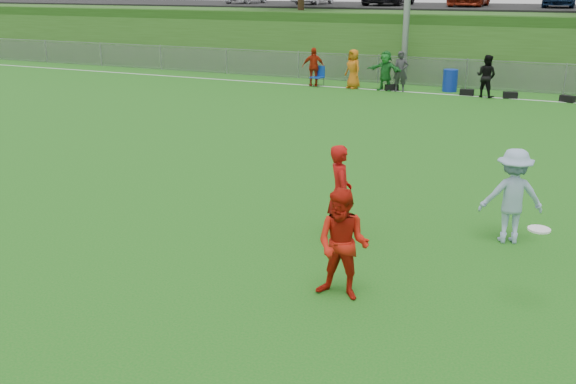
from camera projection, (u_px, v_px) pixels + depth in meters
The scene contains 13 objects.
ground at pixel (270, 256), 10.88m from camera, with size 120.00×120.00×0.00m, color #156515.
sideline_far at pixel (457, 95), 26.51m from camera, with size 60.00×0.10×0.01m, color white.
fence at pixel (466, 74), 28.05m from camera, with size 58.00×0.06×1.30m.
berm at pixel (499, 36), 37.34m from camera, with size 120.00×18.00×3.00m, color #234A14.
parking_lot at pixel (505, 7), 38.60m from camera, with size 120.00×12.00×0.10m, color black.
spectator_row at pixel (389, 71), 27.39m from camera, with size 8.54×0.89×1.69m.
gear_bags at pixel (482, 93), 26.19m from camera, with size 7.63×0.53×0.26m.
player_red_left at pixel (340, 193), 11.37m from camera, with size 0.63×0.42×1.74m, color #A40D0B.
player_red_center at pixel (343, 245), 9.21m from camera, with size 0.81×0.63×1.66m, color red.
player_blue at pixel (512, 196), 11.25m from camera, with size 1.10×0.63×1.70m, color #8FA9C7.
frisbee at pixel (539, 229), 8.77m from camera, with size 0.31×0.31×0.03m.
recycling_bin at pixel (450, 80), 27.35m from camera, with size 0.62×0.62×0.93m, color #0E299C.
camp_chair at pixel (317, 80), 28.74m from camera, with size 0.62×0.62×0.90m.
Camera 1 is at (4.34, -9.02, 4.40)m, focal length 40.00 mm.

